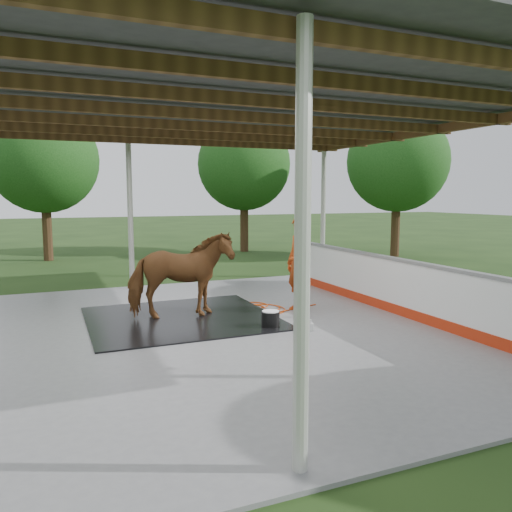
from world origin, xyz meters
name	(u,v)px	position (x,y,z in m)	size (l,w,h in m)	color
ground	(175,337)	(0.00, 0.00, 0.00)	(100.00, 100.00, 0.00)	#1E3814
concrete_slab	(175,336)	(0.00, 0.00, 0.03)	(12.00, 10.00, 0.05)	slate
pavilion_structure	(170,105)	(0.00, 0.00, 3.97)	(12.60, 10.60, 4.05)	beige
dasher_board	(390,286)	(4.60, 0.00, 0.59)	(0.16, 8.00, 1.15)	#B4290F
tree_belt	(175,124)	(0.30, 0.90, 3.79)	(28.00, 28.00, 5.80)	#382314
rubber_mat	(181,318)	(0.38, 1.05, 0.06)	(3.56, 3.33, 0.03)	black
horse	(180,275)	(0.38, 1.05, 0.92)	(0.91, 2.00, 1.69)	brown
handler	(299,264)	(2.83, 0.74, 1.05)	(0.73, 0.48, 2.00)	#AD3C12
wash_bucket	(271,319)	(1.74, -0.22, 0.21)	(0.34, 0.34, 0.31)	black
soap_bottle_a	(306,309)	(2.70, 0.20, 0.21)	(0.12, 0.12, 0.32)	silver
soap_bottle_b	(311,325)	(2.31, -0.73, 0.15)	(0.09, 0.10, 0.21)	#338CD8
hose_coil	(254,308)	(2.03, 1.27, 0.06)	(2.18, 1.27, 0.02)	#C3420D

